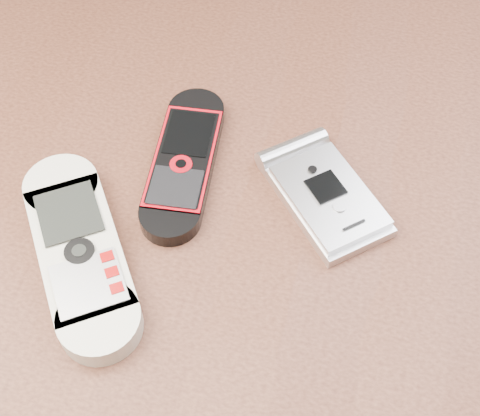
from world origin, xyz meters
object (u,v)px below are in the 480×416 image
table (234,283)px  nokia_white (80,251)px  motorola_razr (327,196)px  nokia_black_red (184,161)px

table → nokia_white: size_ratio=6.96×
nokia_white → table: bearing=-1.5°
nokia_white → motorola_razr: size_ratio=1.52×
table → nokia_black_red: bearing=143.8°
nokia_white → motorola_razr: (0.16, 0.09, -0.00)m
nokia_white → motorola_razr: nokia_white is taller
table → motorola_razr: 0.13m
table → nokia_black_red: size_ratio=8.01×
table → nokia_white: bearing=-147.6°
nokia_black_red → motorola_razr: 0.11m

